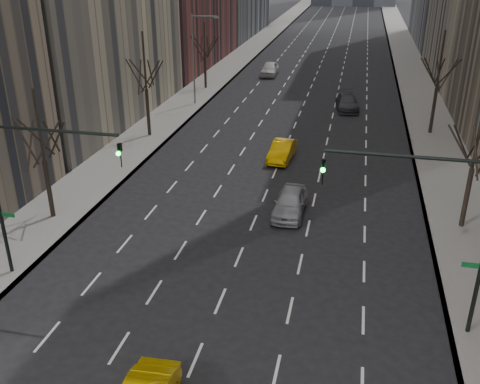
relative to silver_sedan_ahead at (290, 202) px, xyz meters
The scene contains 14 objects.
sidewalk_left 50.37m from the silver_sedan_ahead, 106.38° to the left, with size 4.50×320.00×0.15m, color slate.
sidewalk_right 49.41m from the silver_sedan_ahead, 77.97° to the left, with size 4.50×320.00×0.15m, color slate.
tree_lw_b 14.73m from the silver_sedan_ahead, 165.24° to the right, with size 3.36×3.50×7.82m.
tree_lw_c 18.90m from the silver_sedan_ahead, 138.55° to the left, with size 3.36×3.50×8.74m.
tree_lw_d 33.50m from the silver_sedan_ahead, 114.71° to the left, with size 3.36×3.50×7.36m.
tree_rw_b 10.47m from the silver_sedan_ahead, ahead, with size 3.36×3.50×7.82m.
tree_rw_c 21.15m from the silver_sedan_ahead, 61.27° to the left, with size 3.36×3.50×8.74m.
traffic_mast_left 15.43m from the silver_sedan_ahead, 138.81° to the right, with size 6.69×0.39×8.00m.
traffic_mast_right 12.92m from the silver_sedan_ahead, 53.54° to the right, with size 6.69×0.39×8.00m.
streetlight_far 27.04m from the silver_sedan_ahead, 118.74° to the left, with size 2.83×0.22×9.00m.
silver_sedan_ahead is the anchor object (origin of this frame).
far_taxi 9.38m from the silver_sedan_ahead, 101.36° to the left, with size 1.53×4.39×1.45m, color #E1A304.
far_suv_grey 24.98m from the silver_sedan_ahead, 84.14° to the left, with size 2.10×5.17×1.50m, color #302F35.
far_car_white 40.01m from the silver_sedan_ahead, 101.34° to the left, with size 2.00×4.97×1.69m, color silver.
Camera 1 is at (5.30, -7.80, 14.83)m, focal length 40.00 mm.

